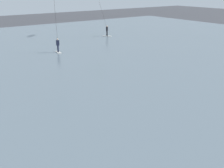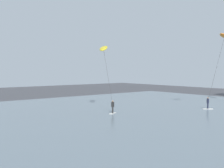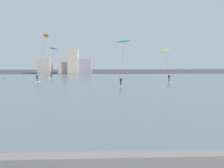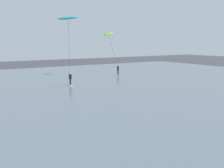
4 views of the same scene
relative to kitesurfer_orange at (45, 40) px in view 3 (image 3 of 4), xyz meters
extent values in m
cube|color=gray|center=(12.06, -34.18, -8.63)|extent=(60.00, 0.70, 1.06)
cube|color=slate|center=(12.06, -7.48, -9.11)|extent=(84.00, 52.00, 0.10)
cube|color=#A89E93|center=(-6.85, 21.41, -6.68)|extent=(4.04, 3.40, 4.96)
cube|color=#B7A893|center=(-0.54, 22.11, -7.28)|extent=(3.68, 3.90, 3.75)
cube|color=#B7A893|center=(2.43, 20.81, -5.25)|extent=(3.31, 3.46, 7.82)
cube|color=gray|center=(6.15, 21.62, -6.71)|extent=(4.23, 3.53, 4.89)
cube|color=silver|center=(-2.23, 0.28, -9.03)|extent=(1.24, 1.35, 0.06)
cylinder|color=#191E33|center=(-2.23, 0.28, -8.61)|extent=(0.20, 0.20, 0.78)
cube|color=#191E33|center=(-2.23, 0.28, -7.92)|extent=(0.40, 0.39, 0.60)
sphere|color=#9E7051|center=(-2.23, 0.28, -7.51)|extent=(0.20, 0.20, 0.20)
cylinder|color=#333333|center=(-1.00, 0.13, -3.64)|extent=(2.48, 0.34, 8.66)
ellipsoid|color=orange|center=(0.22, -0.03, 0.84)|extent=(2.12, 3.45, 0.89)
cube|color=silver|center=(26.63, -0.79, -9.03)|extent=(1.23, 1.36, 0.06)
cylinder|color=black|center=(26.63, -0.79, -8.61)|extent=(0.20, 0.20, 0.78)
cube|color=black|center=(26.63, -0.79, -7.92)|extent=(0.40, 0.39, 0.60)
sphere|color=beige|center=(26.63, -0.79, -7.51)|extent=(0.20, 0.20, 0.20)
cylinder|color=#333333|center=(26.46, 0.36, -5.18)|extent=(0.39, 2.31, 5.58)
ellipsoid|color=#7AD133|center=(26.28, 1.50, -2.25)|extent=(3.18, 2.45, 1.06)
cube|color=silver|center=(15.60, -6.44, -9.03)|extent=(0.71, 1.46, 0.06)
cylinder|color=#191E33|center=(15.60, -6.44, -8.61)|extent=(0.20, 0.20, 0.78)
cube|color=#191E33|center=(15.60, -6.44, -7.92)|extent=(0.38, 0.28, 0.60)
sphere|color=beige|center=(15.60, -6.44, -7.51)|extent=(0.20, 0.20, 0.20)
cylinder|color=#333333|center=(15.98, -5.48, -4.36)|extent=(0.78, 1.95, 7.23)
ellipsoid|color=#28B2C6|center=(16.35, -4.52, -0.60)|extent=(2.85, 1.54, 0.69)
cube|color=silver|center=(-1.04, 7.10, -9.03)|extent=(1.44, 0.60, 0.06)
cylinder|color=#191E33|center=(-1.04, 7.10, -8.61)|extent=(0.20, 0.20, 0.78)
cube|color=#191E33|center=(-1.04, 7.10, -7.92)|extent=(0.26, 0.36, 0.60)
sphere|color=beige|center=(-1.04, 7.10, -7.51)|extent=(0.20, 0.20, 0.20)
cylinder|color=#333333|center=(-1.01, 8.72, -4.78)|extent=(0.08, 3.25, 6.39)
ellipsoid|color=blue|center=(-0.99, 10.33, -1.43)|extent=(3.50, 3.36, 0.89)
camera|label=1|loc=(2.07, -35.73, -1.68)|focal=43.85mm
camera|label=2|loc=(20.18, -35.38, -3.44)|focal=46.17mm
camera|label=3|loc=(12.64, -42.95, -3.45)|focal=31.49mm
camera|label=4|loc=(2.25, -36.94, -3.55)|focal=42.56mm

